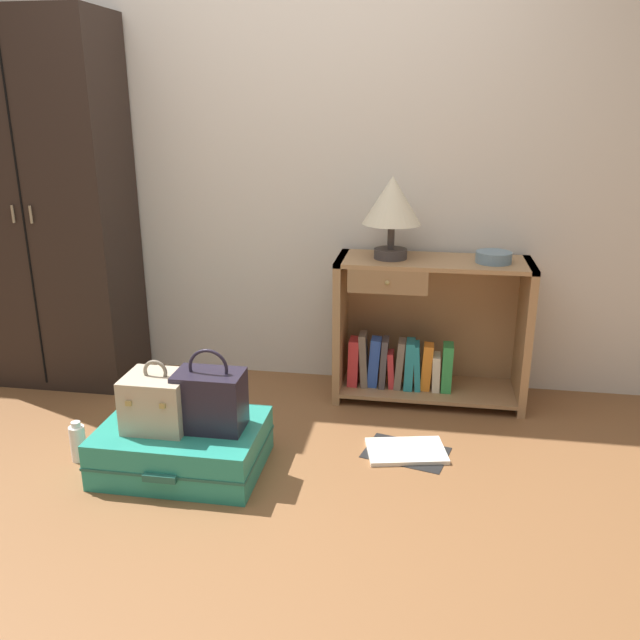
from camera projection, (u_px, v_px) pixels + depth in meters
ground_plane at (228, 517)px, 2.57m from camera, size 9.00×9.00×0.00m
back_wall at (299, 148)px, 3.56m from camera, size 6.40×0.10×2.60m
wardrobe at (47, 207)px, 3.59m from camera, size 0.85×0.47×1.98m
bookshelf at (423, 333)px, 3.51m from camera, size 1.00×0.39×0.77m
table_lamp at (392, 204)px, 3.30m from camera, size 0.30×0.30×0.42m
bowl at (494, 257)px, 3.29m from camera, size 0.18×0.18×0.06m
suitcase_large at (183, 446)px, 2.88m from camera, size 0.70×0.53×0.21m
train_case at (158, 401)px, 2.80m from camera, size 0.27×0.24×0.31m
handbag at (210, 400)px, 2.78m from camera, size 0.29×0.18×0.36m
bottle at (78, 442)px, 2.95m from camera, size 0.07×0.07×0.19m
open_book_on_floor at (406, 451)px, 3.03m from camera, size 0.42×0.33×0.02m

